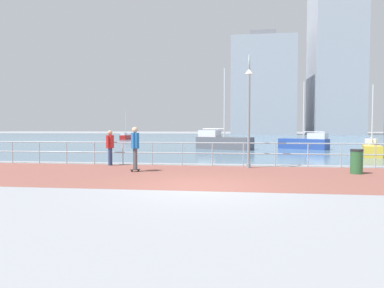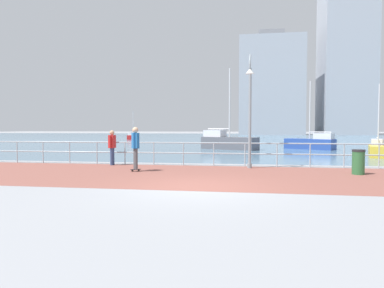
{
  "view_description": "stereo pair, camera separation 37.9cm",
  "coord_description": "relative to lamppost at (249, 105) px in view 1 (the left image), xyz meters",
  "views": [
    {
      "loc": [
        1.01,
        -9.78,
        1.73
      ],
      "look_at": [
        -0.64,
        3.42,
        1.1
      ],
      "focal_mm": 32.02,
      "sensor_mm": 36.0,
      "label": 1
    },
    {
      "loc": [
        1.38,
        -9.73,
        1.73
      ],
      "look_at": [
        -0.64,
        3.42,
        1.1
      ],
      "focal_mm": 32.02,
      "sensor_mm": 36.0,
      "label": 2
    }
  ],
  "objects": [
    {
      "name": "tower_glass",
      "position": [
        24.81,
        77.25,
        20.57
      ],
      "size": [
        11.95,
        12.46,
        48.16
      ],
      "color": "#A3A8B2",
      "rests_on": "ground"
    },
    {
      "name": "brick_paving",
      "position": [
        -1.59,
        -2.36,
        -2.68
      ],
      "size": [
        28.0,
        6.27,
        0.01
      ],
      "primitive_type": "cube",
      "color": "brown",
      "rests_on": "ground"
    },
    {
      "name": "tower_beige",
      "position": [
        6.22,
        75.58,
        9.58
      ],
      "size": [
        15.79,
        12.4,
        26.18
      ],
      "color": "#A3A8B2",
      "rests_on": "ground"
    },
    {
      "name": "sailboat_blue",
      "position": [
        5.12,
        14.15,
        -2.15
      ],
      "size": [
        3.92,
        3.19,
        5.5
      ],
      "color": "#284799",
      "rests_on": "ground"
    },
    {
      "name": "bystander",
      "position": [
        -6.28,
        0.42,
        -1.73
      ],
      "size": [
        0.26,
        0.55,
        1.62
      ],
      "color": "#384C7A",
      "rests_on": "ground"
    },
    {
      "name": "ground",
      "position": [
        -1.59,
        35.07,
        -2.68
      ],
      "size": [
        220.0,
        220.0,
        0.0
      ],
      "primitive_type": "plane",
      "color": "gray"
    },
    {
      "name": "trash_bin",
      "position": [
        3.96,
        -1.25,
        -2.21
      ],
      "size": [
        0.46,
        0.46,
        0.93
      ],
      "color": "#2D6638",
      "rests_on": "ground"
    },
    {
      "name": "skateboarder",
      "position": [
        -4.48,
        -1.65,
        -1.62
      ],
      "size": [
        0.4,
        0.51,
        1.76
      ],
      "color": "black",
      "rests_on": "ground"
    },
    {
      "name": "sailboat_yellow",
      "position": [
        -1.57,
        13.11,
        -2.06
      ],
      "size": [
        4.76,
        3.38,
        6.49
      ],
      "color": "#595960",
      "rests_on": "ground"
    },
    {
      "name": "lamppost",
      "position": [
        0.0,
        0.0,
        0.0
      ],
      "size": [
        0.36,
        0.82,
        4.84
      ],
      "color": "gray",
      "rests_on": "ground"
    },
    {
      "name": "sailboat_red",
      "position": [
        -16.8,
        34.75,
        -2.28
      ],
      "size": [
        0.99,
        2.99,
        4.17
      ],
      "color": "#B21E1E",
      "rests_on": "ground"
    },
    {
      "name": "harbor_water",
      "position": [
        -1.59,
        45.77,
        -2.68
      ],
      "size": [
        180.0,
        88.0,
        0.0
      ],
      "primitive_type": "cube",
      "color": "slate",
      "rests_on": "ground"
    },
    {
      "name": "sailboat_ivory",
      "position": [
        7.75,
        7.44,
        -2.26
      ],
      "size": [
        1.82,
        3.25,
        4.36
      ],
      "color": "gold",
      "rests_on": "ground"
    },
    {
      "name": "waterfront_railing",
      "position": [
        -1.59,
        0.77,
        -1.94
      ],
      "size": [
        25.25,
        0.06,
        1.07
      ],
      "color": "#9EADB7",
      "rests_on": "ground"
    }
  ]
}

